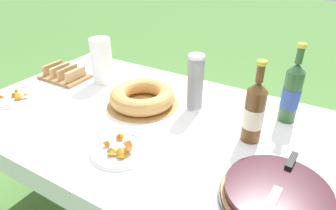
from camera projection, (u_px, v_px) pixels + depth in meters
name	position (u px, v px, depth m)	size (l,w,h in m)	color
garden_table	(157.00, 133.00, 1.34)	(1.74, 0.98, 0.69)	#A87A47
tablecloth	(157.00, 124.00, 1.31)	(1.75, 0.99, 0.10)	white
berry_tart	(277.00, 195.00, 0.89)	(0.34, 0.34, 0.06)	#38383D
serving_knife	(282.00, 181.00, 0.89)	(0.05, 0.38, 0.01)	silver
bundt_cake	(142.00, 97.00, 1.41)	(0.34, 0.34, 0.09)	#B78447
cup_stack	(195.00, 83.00, 1.33)	(0.07, 0.07, 0.27)	white
cider_bottle_green	(292.00, 93.00, 1.25)	(0.08, 0.08, 0.34)	#2D562D
cider_bottle_amber	(254.00, 112.00, 1.13)	(0.08, 0.08, 0.33)	brown
snack_plate_near	(119.00, 149.00, 1.11)	(0.22, 0.22, 0.06)	white
snack_plate_left	(15.00, 97.00, 1.48)	(0.22, 0.22, 0.05)	white
paper_towel_roll	(102.00, 61.00, 1.60)	(0.11, 0.11, 0.25)	white
bread_board	(65.00, 74.00, 1.69)	(0.26, 0.18, 0.07)	olive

